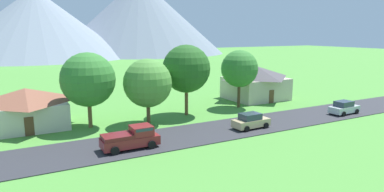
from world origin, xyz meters
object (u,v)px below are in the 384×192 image
at_px(tree_center, 239,69).
at_px(parked_car_tan_mid_west, 251,121).
at_px(tree_right_of_center, 88,80).
at_px(parked_car_silver_west_end, 344,108).
at_px(pickup_truck_maroon_west_side, 132,138).
at_px(house_left_center, 256,82).
at_px(tree_left_of_center, 148,83).
at_px(house_leftmost, 26,107).
at_px(tree_near_right, 186,69).

distance_m(tree_center, parked_car_tan_mid_west, 11.83).
xyz_separation_m(tree_right_of_center, parked_car_silver_west_end, (30.37, -9.35, -4.55)).
xyz_separation_m(tree_center, pickup_truck_maroon_west_side, (-19.00, -9.62, -4.45)).
relative_size(house_left_center, parked_car_tan_mid_west, 2.16).
bearing_deg(tree_right_of_center, tree_left_of_center, -14.86).
xyz_separation_m(house_leftmost, tree_center, (26.98, -2.85, 3.20)).
distance_m(house_leftmost, house_left_center, 33.04).
height_order(tree_center, pickup_truck_maroon_west_side, tree_center).
xyz_separation_m(tree_right_of_center, tree_near_right, (12.19, 0.11, 0.56)).
relative_size(house_left_center, pickup_truck_maroon_west_side, 1.77).
xyz_separation_m(tree_center, tree_near_right, (-8.60, -0.46, 0.47)).
bearing_deg(parked_car_tan_mid_west, tree_near_right, 110.13).
height_order(house_left_center, parked_car_silver_west_end, house_left_center).
xyz_separation_m(tree_left_of_center, tree_center, (14.50, 2.24, 0.70)).
relative_size(tree_left_of_center, tree_right_of_center, 0.90).
distance_m(house_left_center, parked_car_silver_west_end, 14.32).
xyz_separation_m(house_leftmost, parked_car_silver_west_end, (36.56, -12.78, -1.44)).
distance_m(tree_right_of_center, pickup_truck_maroon_west_side, 10.20).
distance_m(tree_center, tree_right_of_center, 20.80).
bearing_deg(house_leftmost, tree_center, -6.04).
bearing_deg(house_leftmost, house_left_center, 1.69).
bearing_deg(house_leftmost, pickup_truck_maroon_west_side, -57.38).
height_order(tree_center, tree_right_of_center, tree_right_of_center).
bearing_deg(tree_right_of_center, tree_center, 1.58).
xyz_separation_m(tree_left_of_center, parked_car_silver_west_end, (24.08, -7.68, -3.94)).
relative_size(house_left_center, parked_car_silver_west_end, 2.15).
bearing_deg(house_leftmost, tree_near_right, -10.23).
relative_size(house_leftmost, tree_left_of_center, 1.16).
xyz_separation_m(house_leftmost, tree_near_right, (18.38, -3.32, 3.67)).
distance_m(house_leftmost, tree_left_of_center, 13.71).
relative_size(tree_near_right, parked_car_tan_mid_west, 2.12).
xyz_separation_m(house_leftmost, parked_car_tan_mid_west, (21.70, -12.37, -1.44)).
bearing_deg(house_leftmost, parked_car_silver_west_end, -19.27).
bearing_deg(pickup_truck_maroon_west_side, parked_car_tan_mid_west, 0.43).
bearing_deg(tree_near_right, house_left_center, 16.33).
bearing_deg(parked_car_tan_mid_west, house_left_center, 49.67).
distance_m(tree_left_of_center, parked_car_silver_west_end, 25.58).
distance_m(tree_left_of_center, tree_near_right, 6.27).
bearing_deg(pickup_truck_maroon_west_side, tree_near_right, 41.36).
distance_m(tree_right_of_center, parked_car_tan_mid_west, 18.47).
height_order(house_left_center, parked_car_tan_mid_west, house_left_center).
bearing_deg(tree_center, parked_car_tan_mid_west, -119.04).
relative_size(house_leftmost, house_left_center, 0.96).
height_order(house_left_center, tree_center, tree_center).
relative_size(house_leftmost, parked_car_tan_mid_west, 2.08).
bearing_deg(tree_right_of_center, house_left_center, 9.31).
distance_m(tree_left_of_center, pickup_truck_maroon_west_side, 9.42).
xyz_separation_m(tree_right_of_center, parked_car_tan_mid_west, (15.51, -8.94, -4.55)).
bearing_deg(house_left_center, tree_near_right, -163.67).
bearing_deg(tree_left_of_center, parked_car_tan_mid_west, -38.28).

